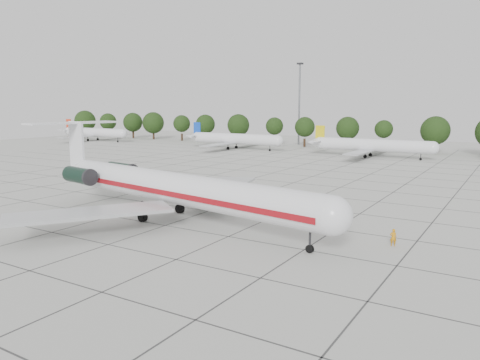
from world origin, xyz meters
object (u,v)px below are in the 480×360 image
at_px(floodlight_mast, 299,99).
at_px(bg_airliner_a, 94,133).
at_px(bg_airliner_c, 371,145).
at_px(bg_airliner_b, 235,139).
at_px(main_airliner, 165,186).
at_px(ground_crew, 393,237).

bearing_deg(floodlight_mast, bg_airliner_a, -160.53).
bearing_deg(bg_airliner_c, bg_airliner_b, 179.16).
bearing_deg(main_airliner, ground_crew, 15.68).
distance_m(bg_airliner_a, bg_airliner_c, 97.57).
relative_size(ground_crew, floodlight_mast, 0.06).
bearing_deg(bg_airliner_a, floodlight_mast, 19.47).
bearing_deg(bg_airliner_c, floodlight_mast, 140.95).
distance_m(main_airliner, bg_airliner_c, 72.86).
height_order(ground_crew, floodlight_mast, floodlight_mast).
relative_size(main_airliner, bg_airliner_b, 1.57).
bearing_deg(bg_airliner_a, bg_airliner_b, -0.21).
relative_size(bg_airliner_b, floodlight_mast, 1.11).
distance_m(ground_crew, floodlight_mast, 109.12).
distance_m(bg_airliner_b, bg_airliner_c, 39.35).
relative_size(main_airliner, bg_airliner_a, 1.57).
relative_size(ground_crew, bg_airliner_a, 0.06).
xyz_separation_m(bg_airliner_b, floodlight_mast, (9.05, 24.00, 11.37)).
height_order(bg_airliner_b, floodlight_mast, floodlight_mast).
xyz_separation_m(bg_airliner_a, bg_airliner_c, (97.57, -0.79, 0.00)).
height_order(main_airliner, bg_airliner_c, main_airliner).
distance_m(bg_airliner_a, floodlight_mast, 72.25).
bearing_deg(main_airliner, bg_airliner_c, 97.64).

